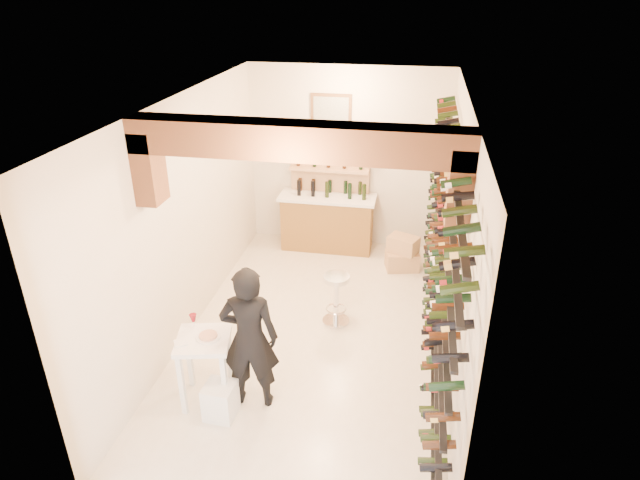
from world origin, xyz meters
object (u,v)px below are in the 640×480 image
at_px(person, 250,338).
at_px(crate_lower, 402,260).
at_px(wine_rack, 438,242).
at_px(white_stool, 220,400).
at_px(back_counter, 327,221).
at_px(chrome_barstool, 336,296).
at_px(tasting_table, 204,349).

xyz_separation_m(person, crate_lower, (1.56, 3.54, -0.73)).
xyz_separation_m(wine_rack, white_stool, (-2.29, -1.74, -1.34)).
xyz_separation_m(back_counter, person, (-0.17, -4.10, 0.35)).
bearing_deg(chrome_barstool, crate_lower, 64.14).
height_order(back_counter, tasting_table, back_counter).
distance_m(white_stool, crate_lower, 4.25).
bearing_deg(back_counter, tasting_table, -99.57).
bearing_deg(back_counter, crate_lower, -22.10).
relative_size(wine_rack, white_stool, 13.69).
height_order(back_counter, crate_lower, back_counter).
height_order(person, crate_lower, person).
bearing_deg(wine_rack, person, -144.00).
xyz_separation_m(wine_rack, chrome_barstool, (-1.30, 0.32, -1.11)).
relative_size(back_counter, tasting_table, 1.64).
relative_size(back_counter, chrome_barstool, 2.24).
distance_m(white_stool, person, 0.79).
bearing_deg(chrome_barstool, tasting_table, -124.03).
bearing_deg(back_counter, wine_rack, -55.34).
bearing_deg(person, tasting_table, -2.11).
bearing_deg(white_stool, wine_rack, 37.30).
relative_size(back_counter, person, 0.96).
bearing_deg(white_stool, tasting_table, 134.48).
bearing_deg(white_stool, crate_lower, 64.28).
height_order(tasting_table, crate_lower, tasting_table).
relative_size(tasting_table, person, 0.58).
bearing_deg(crate_lower, wine_rack, -77.94).
bearing_deg(tasting_table, white_stool, -58.00).
height_order(chrome_barstool, crate_lower, chrome_barstool).
bearing_deg(chrome_barstool, back_counter, 102.80).
bearing_deg(crate_lower, tasting_table, -120.17).
xyz_separation_m(tasting_table, white_stool, (0.24, -0.24, -0.49)).
bearing_deg(wine_rack, back_counter, 124.66).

